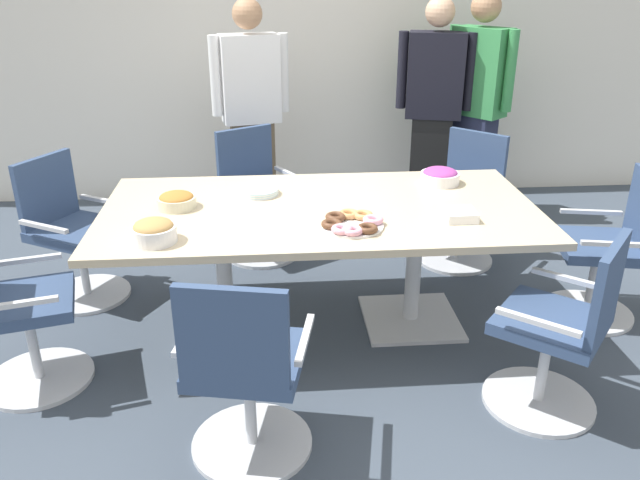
{
  "coord_description": "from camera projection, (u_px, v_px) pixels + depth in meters",
  "views": [
    {
      "loc": [
        -0.27,
        -3.3,
        2.0
      ],
      "look_at": [
        0.0,
        0.0,
        0.55
      ],
      "focal_mm": 35.83,
      "sensor_mm": 36.0,
      "label": 1
    }
  ],
  "objects": [
    {
      "name": "office_chair_1",
      "position": [
        257.0,
        201.0,
        4.62
      ],
      "size": [
        0.74,
        0.74,
        0.91
      ],
      "rotation": [
        0.0,
        0.0,
        -2.61
      ],
      "color": "silver",
      "rests_on": "ground"
    },
    {
      "name": "office_chair_2",
      "position": [
        72.0,
        237.0,
        4.01
      ],
      "size": [
        0.74,
        0.74,
        0.91
      ],
      "rotation": [
        0.0,
        0.0,
        -2.09
      ],
      "color": "silver",
      "rests_on": "ground"
    },
    {
      "name": "person_standing_0",
      "position": [
        251.0,
        112.0,
        5.0
      ],
      "size": [
        0.61,
        0.31,
        1.76
      ],
      "rotation": [
        0.0,
        0.0,
        -2.93
      ],
      "color": "brown",
      "rests_on": "ground"
    },
    {
      "name": "snack_bowl_pretzels",
      "position": [
        177.0,
        200.0,
        3.51
      ],
      "size": [
        0.21,
        0.21,
        0.09
      ],
      "color": "beige",
      "rests_on": "conference_table"
    },
    {
      "name": "snack_bowl_cookies",
      "position": [
        154.0,
        231.0,
        3.07
      ],
      "size": [
        0.22,
        0.22,
        0.12
      ],
      "color": "white",
      "rests_on": "conference_table"
    },
    {
      "name": "plate_stack",
      "position": [
        259.0,
        191.0,
        3.71
      ],
      "size": [
        0.23,
        0.23,
        0.04
      ],
      "color": "white",
      "rests_on": "conference_table"
    },
    {
      "name": "office_chair_5",
      "position": [
        561.0,
        336.0,
        2.96
      ],
      "size": [
        0.76,
        0.76,
        0.91
      ],
      "rotation": [
        0.0,
        0.0,
        0.87
      ],
      "color": "silver",
      "rests_on": "ground"
    },
    {
      "name": "napkin_pile",
      "position": [
        460.0,
        215.0,
        3.35
      ],
      "size": [
        0.16,
        0.16,
        0.05
      ],
      "primitive_type": "cube",
      "color": "white",
      "rests_on": "conference_table"
    },
    {
      "name": "person_standing_1",
      "position": [
        433.0,
        107.0,
        5.14
      ],
      "size": [
        0.61,
        0.32,
        1.76
      ],
      "rotation": [
        0.0,
        0.0,
        -3.4
      ],
      "color": "black",
      "rests_on": "ground"
    },
    {
      "name": "ground_plane",
      "position": [
        320.0,
        324.0,
        3.84
      ],
      "size": [
        10.0,
        10.0,
        0.01
      ],
      "primitive_type": "cube",
      "color": "#3D4754"
    },
    {
      "name": "office_chair_3",
      "position": [
        14.0,
        314.0,
        3.14
      ],
      "size": [
        0.66,
        0.66,
        0.91
      ],
      "rotation": [
        0.0,
        0.0,
        -1.32
      ],
      "color": "silver",
      "rests_on": "ground"
    },
    {
      "name": "back_wall",
      "position": [
        298.0,
        37.0,
        5.46
      ],
      "size": [
        8.0,
        0.1,
        2.8
      ],
      "primitive_type": "cube",
      "color": "white",
      "rests_on": "ground"
    },
    {
      "name": "person_standing_2",
      "position": [
        477.0,
        104.0,
        5.14
      ],
      "size": [
        0.45,
        0.52,
        1.8
      ],
      "rotation": [
        0.0,
        0.0,
        -4.03
      ],
      "color": "#232842",
      "rests_on": "ground"
    },
    {
      "name": "conference_table",
      "position": [
        320.0,
        228.0,
        3.58
      ],
      "size": [
        2.4,
        1.2,
        0.75
      ],
      "color": "#CCB793",
      "rests_on": "ground"
    },
    {
      "name": "office_chair_0",
      "position": [
        462.0,
        206.0,
        4.53
      ],
      "size": [
        0.76,
        0.76,
        0.91
      ],
      "rotation": [
        0.0,
        0.0,
        -3.91
      ],
      "color": "silver",
      "rests_on": "ground"
    },
    {
      "name": "office_chair_6",
      "position": [
        607.0,
        255.0,
        3.77
      ],
      "size": [
        0.63,
        0.63,
        0.91
      ],
      "rotation": [
        0.0,
        0.0,
        1.38
      ],
      "color": "silver",
      "rests_on": "ground"
    },
    {
      "name": "donut_platter",
      "position": [
        352.0,
        223.0,
        3.26
      ],
      "size": [
        0.33,
        0.33,
        0.04
      ],
      "color": "white",
      "rests_on": "conference_table"
    },
    {
      "name": "office_chair_4",
      "position": [
        245.0,
        377.0,
        2.66
      ],
      "size": [
        0.64,
        0.64,
        0.91
      ],
      "rotation": [
        0.0,
        0.0,
        -0.21
      ],
      "color": "silver",
      "rests_on": "ground"
    },
    {
      "name": "snack_bowl_candy_mix",
      "position": [
        440.0,
        176.0,
        3.89
      ],
      "size": [
        0.24,
        0.24,
        0.1
      ],
      "color": "white",
      "rests_on": "conference_table"
    }
  ]
}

